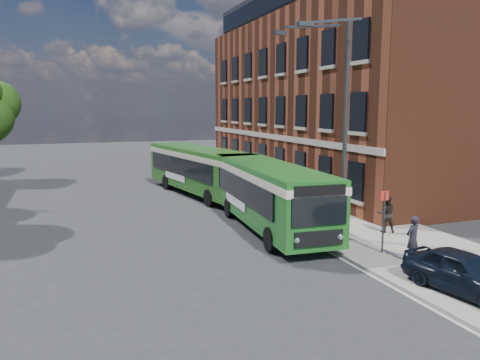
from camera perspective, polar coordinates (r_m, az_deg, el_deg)
name	(u,v)px	position (r m, az deg, el deg)	size (l,w,h in m)	color
ground	(210,241)	(20.04, -3.71, -7.45)	(120.00, 120.00, 0.00)	#2C2C2F
pavement	(280,196)	(29.74, 4.92, -1.93)	(6.00, 48.00, 0.15)	gray
kerb_line	(235,200)	(28.62, -0.64, -2.46)	(0.12, 48.00, 0.01)	beige
brick_office	(344,89)	(36.13, 12.61, 10.78)	(12.10, 26.00, 14.20)	brown
street_lamp	(338,128)	(19.40, 11.80, 6.21)	(2.96, 2.38, 9.00)	#35373A
bus_stop_sign	(384,218)	(18.47, 17.11, -4.42)	(0.35, 0.08, 2.52)	#35373A
bus_front	(268,190)	(21.82, 3.41, -1.16)	(3.19, 11.02, 3.02)	#1D641F
bus_rear	(199,166)	(30.43, -5.01, 1.67)	(4.50, 11.59, 3.02)	#25631B
parked_car	(464,272)	(15.59, 25.66, -10.11)	(1.51, 3.75, 1.28)	black
pedestrian_a	(413,239)	(17.95, 20.30, -6.71)	(0.60, 0.40, 1.65)	black
pedestrian_b	(386,214)	(21.62, 17.39, -3.95)	(0.81, 0.63, 1.66)	black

